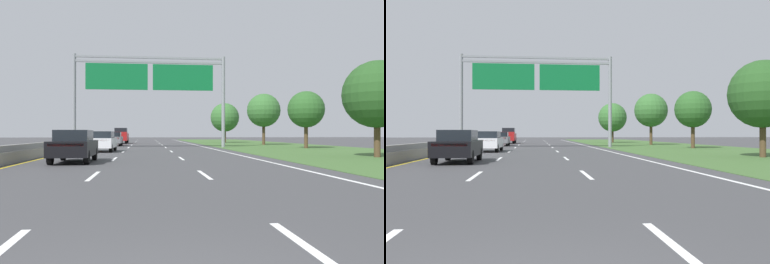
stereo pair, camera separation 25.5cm
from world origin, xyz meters
The scene contains 13 objects.
ground_plane centered at (0.00, 35.00, 0.00)m, with size 220.00×220.00×0.00m, color #3D3D3F.
lane_striping centered at (0.00, 34.54, 0.00)m, with size 11.96×106.00×0.01m.
grass_verge_right centered at (13.95, 35.00, 0.01)m, with size 14.00×110.00×0.02m, color #3D602D.
median_barrier_concrete centered at (-6.60, 35.00, 0.35)m, with size 0.60×110.00×0.85m.
overhead_sign_gantry centered at (0.30, 36.95, 6.54)m, with size 15.06×0.42×9.16m.
pickup_truck_red centered at (-3.66, 54.49, 1.07)m, with size 2.04×5.41×2.20m.
car_grey_left_lane_sedan centered at (-3.75, 43.11, 0.82)m, with size 1.84×4.41×1.57m.
car_white_left_lane_sedan centered at (-3.46, 28.61, 0.82)m, with size 1.94×4.45×1.57m.
car_black_left_lane_sedan centered at (-3.60, 17.02, 0.82)m, with size 1.86×4.41×1.57m.
roadside_tree_near centered at (13.30, 19.07, 3.69)m, with size 3.95×3.95×5.68m.
roadside_tree_mid centered at (14.95, 33.61, 3.68)m, with size 3.47×3.47×5.43m.
roadside_tree_far centered at (14.29, 45.21, 4.25)m, with size 4.10×4.10×6.31m.
roadside_tree_distant centered at (11.88, 57.64, 3.86)m, with size 4.38×4.38×6.06m.
Camera 2 is at (0.13, -3.12, 1.40)m, focal length 37.76 mm.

